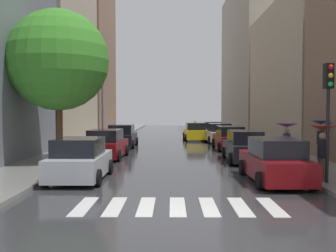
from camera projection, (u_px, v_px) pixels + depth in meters
ground_plane at (174, 141)px, 33.76m from camera, size 28.00×72.00×0.04m
sidewalk_left at (101, 140)px, 33.82m from camera, size 3.00×72.00×0.15m
sidewalk_right at (246, 140)px, 33.69m from camera, size 3.00×72.00×0.15m
crosswalk_stripes at (178, 206)px, 10.86m from camera, size 5.85×2.20×0.01m
building_left_mid at (48, 22)px, 33.02m from camera, size 6.00×12.98×21.04m
building_left_far at (84, 60)px, 46.67m from camera, size 6.00×12.20×18.01m
building_right_mid at (306, 75)px, 31.44m from camera, size 6.00×15.77×11.47m
building_right_far at (255, 58)px, 50.87m from camera, size 6.00×21.96×19.50m
parked_car_left_nearest at (80, 160)px, 14.96m from camera, size 2.13×4.07×1.68m
parked_car_left_second at (106, 145)px, 21.65m from camera, size 2.24×4.20×1.68m
parked_car_left_third at (122, 137)px, 28.35m from camera, size 2.15×4.05×1.70m
parked_car_right_nearest at (275, 161)px, 14.60m from camera, size 2.10×4.67×1.70m
parked_car_right_second at (244, 147)px, 20.36m from camera, size 2.06×4.61×1.69m
parked_car_right_third at (229, 139)px, 26.66m from camera, size 2.12×4.61×1.65m
parked_car_right_fourth at (219, 134)px, 32.28m from camera, size 2.31×4.15×1.65m
parked_car_right_fifth at (212, 130)px, 37.78m from camera, size 2.00×4.35×1.62m
taxi_midroad at (195, 132)px, 34.91m from camera, size 2.19×4.39×1.81m
pedestrian_foreground at (320, 133)px, 19.64m from camera, size 0.90×0.90×2.09m
pedestrian_near_tree at (287, 133)px, 19.11m from camera, size 1.15×1.15×1.96m
pedestrian_by_kerb at (323, 141)px, 14.03m from camera, size 0.98×0.98×2.06m
street_tree_left at (58, 60)px, 19.19m from camera, size 5.12×5.12×7.73m
traffic_light_right_corner at (328, 96)px, 13.52m from camera, size 0.30×0.42×4.30m
lamp_post_left at (102, 96)px, 29.23m from camera, size 0.60×0.28×6.34m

